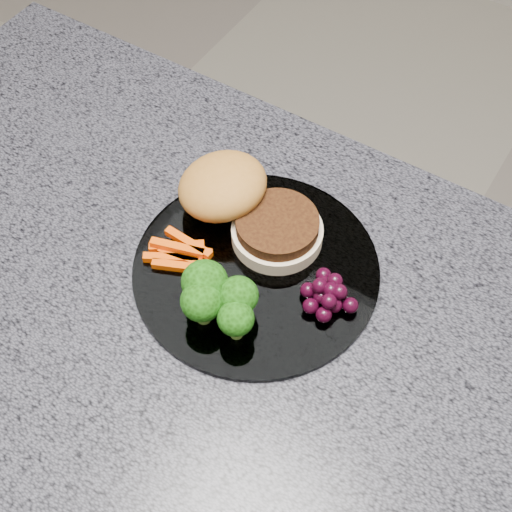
{
  "coord_description": "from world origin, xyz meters",
  "views": [
    {
      "loc": [
        0.14,
        -0.28,
        1.52
      ],
      "look_at": [
        -0.08,
        0.08,
        0.93
      ],
      "focal_mm": 50.0,
      "sensor_mm": 36.0,
      "label": 1
    }
  ],
  "objects": [
    {
      "name": "island_cabinet",
      "position": [
        0.0,
        0.0,
        0.43
      ],
      "size": [
        1.2,
        0.6,
        0.86
      ],
      "primitive_type": "cube",
      "color": "#502F1B",
      "rests_on": "ground"
    },
    {
      "name": "grape_bunch",
      "position": [
        0.0,
        0.08,
        0.92
      ],
      "size": [
        0.06,
        0.06,
        0.03
      ],
      "rotation": [
        0.0,
        0.0,
        -0.33
      ],
      "color": "black",
      "rests_on": "plate"
    },
    {
      "name": "carrot_sticks",
      "position": [
        -0.16,
        0.04,
        0.91
      ],
      "size": [
        0.07,
        0.06,
        0.02
      ],
      "rotation": [
        0.0,
        0.0,
        0.03
      ],
      "color": "#F04D04",
      "rests_on": "plate"
    },
    {
      "name": "burger",
      "position": [
        -0.13,
        0.12,
        0.93
      ],
      "size": [
        0.18,
        0.12,
        0.05
      ],
      "rotation": [
        0.0,
        0.0,
        0.11
      ],
      "color": "beige",
      "rests_on": "plate"
    },
    {
      "name": "plate",
      "position": [
        -0.08,
        0.08,
        0.9
      ],
      "size": [
        0.26,
        0.26,
        0.01
      ],
      "primitive_type": "cylinder",
      "color": "white",
      "rests_on": "countertop"
    },
    {
      "name": "broccoli",
      "position": [
        -0.08,
        0.01,
        0.94
      ],
      "size": [
        0.09,
        0.07,
        0.06
      ],
      "rotation": [
        0.0,
        0.0,
        -0.06
      ],
      "color": "olive",
      "rests_on": "plate"
    },
    {
      "name": "countertop",
      "position": [
        0.0,
        0.0,
        0.88
      ],
      "size": [
        1.2,
        0.6,
        0.04
      ],
      "primitive_type": "cube",
      "color": "#4E4D57",
      "rests_on": "island_cabinet"
    }
  ]
}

